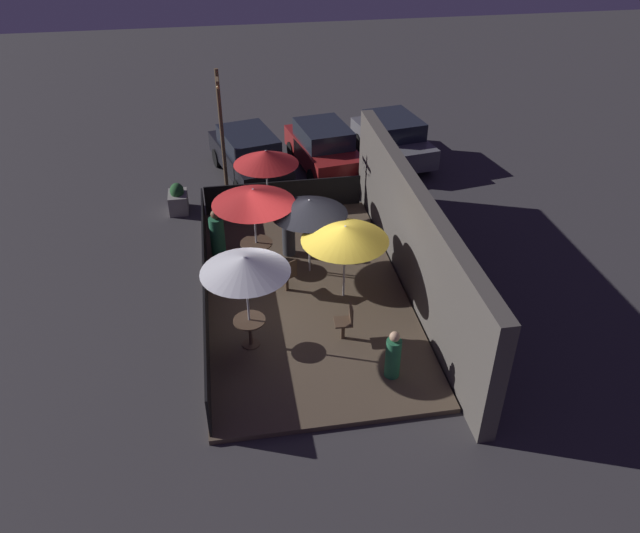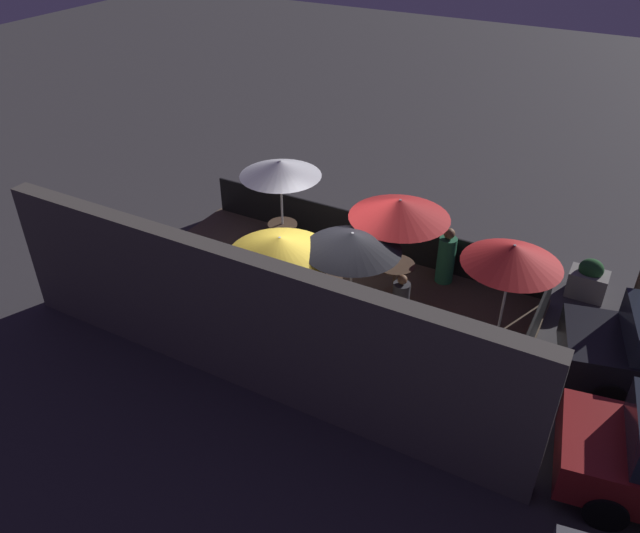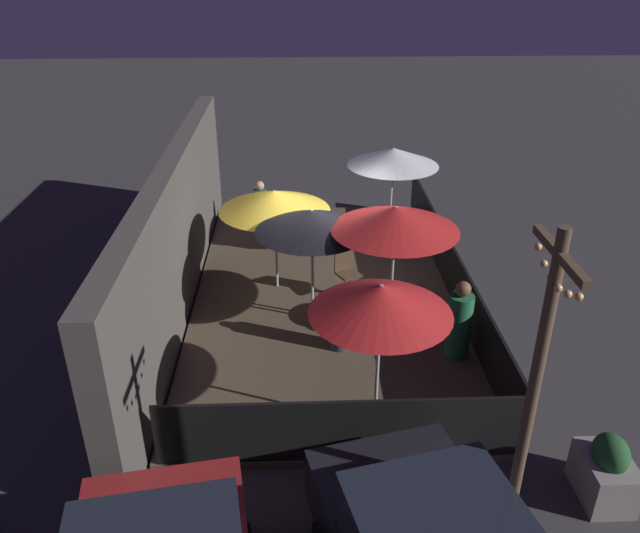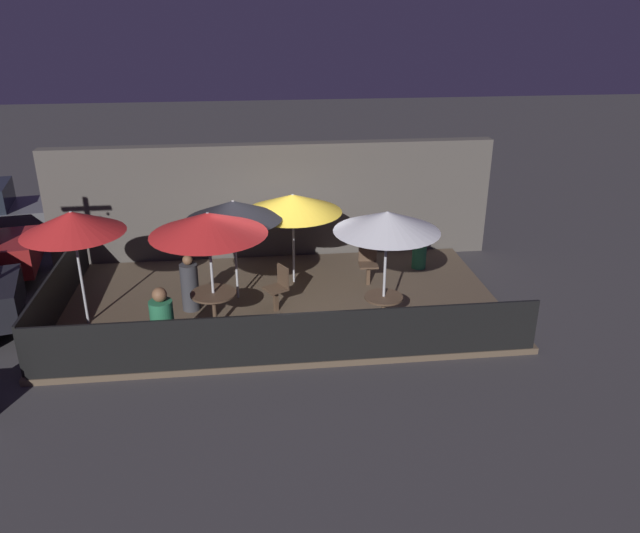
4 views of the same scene
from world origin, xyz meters
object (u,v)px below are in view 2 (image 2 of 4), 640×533
(patio_umbrella_1, at_px, (280,168))
(patron_2, at_px, (446,258))
(patio_umbrella_0, at_px, (400,209))
(patio_umbrella_2, at_px, (280,246))
(patron_0, at_px, (400,302))
(dining_table_0, at_px, (395,270))
(planter_box, at_px, (588,280))
(dining_table_1, at_px, (283,229))
(patio_umbrella_3, at_px, (352,241))
(patron_1, at_px, (157,271))
(patio_chair_0, at_px, (331,273))
(patio_umbrella_4, at_px, (513,255))
(patio_chair_1, at_px, (227,273))

(patio_umbrella_1, bearing_deg, patron_2, -171.53)
(patron_2, bearing_deg, patio_umbrella_0, 104.69)
(patio_umbrella_2, distance_m, patron_0, 2.76)
(dining_table_0, bearing_deg, planter_box, -150.12)
(patio_umbrella_0, height_order, dining_table_1, patio_umbrella_0)
(patio_umbrella_3, xyz_separation_m, dining_table_0, (-0.42, -1.34, -1.32))
(planter_box, bearing_deg, patron_0, 43.46)
(patio_umbrella_2, relative_size, patron_1, 1.81)
(patio_umbrella_1, height_order, planter_box, patio_umbrella_1)
(patio_chair_0, distance_m, planter_box, 5.74)
(dining_table_1, bearing_deg, patron_2, -171.53)
(patio_umbrella_1, xyz_separation_m, patron_2, (-3.96, -0.59, -1.56))
(patio_umbrella_0, relative_size, planter_box, 2.47)
(dining_table_0, distance_m, patio_chair_0, 1.41)
(patio_umbrella_4, bearing_deg, patio_umbrella_3, 15.50)
(patio_umbrella_2, xyz_separation_m, dining_table_0, (-1.65, -2.01, -1.21))
(patio_umbrella_4, bearing_deg, patron_1, 15.17)
(patio_umbrella_3, distance_m, dining_table_1, 3.52)
(patio_umbrella_0, bearing_deg, patio_chair_0, 28.23)
(patio_chair_0, xyz_separation_m, patron_0, (-1.75, 0.25, 0.01))
(patio_umbrella_4, height_order, dining_table_1, patio_umbrella_4)
(patio_umbrella_4, relative_size, patron_2, 1.65)
(patio_umbrella_2, xyz_separation_m, patron_1, (2.96, 0.45, -1.29))
(patio_umbrella_1, bearing_deg, patio_umbrella_2, 121.49)
(patio_umbrella_1, height_order, patio_umbrella_2, patio_umbrella_1)
(dining_table_0, height_order, patio_chair_1, patio_chair_1)
(patio_umbrella_2, height_order, dining_table_0, patio_umbrella_2)
(patio_umbrella_1, relative_size, patron_0, 2.01)
(patio_umbrella_0, height_order, patio_chair_1, patio_umbrella_0)
(patio_umbrella_3, height_order, patio_chair_1, patio_umbrella_3)
(patio_umbrella_4, height_order, dining_table_0, patio_umbrella_4)
(planter_box, bearing_deg, patio_umbrella_0, 29.88)
(dining_table_0, relative_size, patron_2, 0.62)
(patio_umbrella_4, distance_m, patio_chair_1, 6.06)
(patio_umbrella_3, xyz_separation_m, patron_2, (-1.23, -2.35, -1.31))
(dining_table_1, relative_size, patron_2, 0.52)
(dining_table_0, xyz_separation_m, patron_2, (-0.82, -1.00, 0.01))
(patio_umbrella_1, distance_m, patron_0, 4.22)
(patron_0, relative_size, patron_1, 1.01)
(dining_table_1, bearing_deg, patio_umbrella_1, 0.00)
(patio_umbrella_0, xyz_separation_m, planter_box, (-3.75, -2.16, -1.83))
(patio_umbrella_2, bearing_deg, patio_umbrella_1, -58.51)
(patio_umbrella_0, relative_size, patio_umbrella_1, 0.99)
(patio_chair_0, bearing_deg, patron_2, 10.85)
(patio_umbrella_3, bearing_deg, patio_umbrella_1, -32.84)
(patio_umbrella_0, distance_m, patron_1, 5.47)
(patio_umbrella_3, relative_size, patio_umbrella_4, 0.94)
(patio_umbrella_3, relative_size, dining_table_1, 2.95)
(patio_umbrella_0, relative_size, patio_chair_1, 2.52)
(patio_umbrella_3, bearing_deg, patron_0, -155.06)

